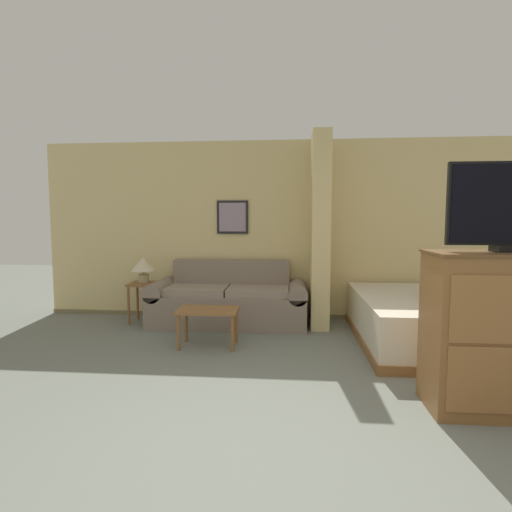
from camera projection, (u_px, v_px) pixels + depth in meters
The scene contains 10 objects.
ground_plane at pixel (270, 468), 2.33m from camera, with size 20.00×20.00×0.00m, color slate.
wall_back at pixel (283, 231), 5.90m from camera, with size 7.15×0.16×2.60m.
wall_partition_pillar at pixel (320, 231), 5.43m from camera, with size 0.24×0.73×2.60m.
couch at pixel (229, 301), 5.57m from camera, with size 2.16×0.84×0.87m.
coffee_table at pixel (208, 314), 4.56m from camera, with size 0.69×0.41×0.44m.
side_table at pixel (144, 291), 5.64m from camera, with size 0.38×0.38×0.57m.
table_lamp at pixel (143, 265), 5.61m from camera, with size 0.34×0.34×0.36m.
tv_dresser at pixel (506, 333), 2.98m from camera, with size 1.15×0.52×1.21m.
bed at pixel (435, 320), 4.68m from camera, with size 1.79×2.13×0.56m.
backpack at pixel (449, 279), 4.60m from camera, with size 0.26×0.25×0.41m.
Camera 1 is at (0.11, -2.21, 1.44)m, focal length 28.00 mm.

